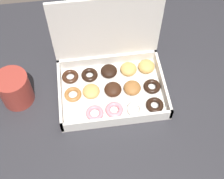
{
  "coord_description": "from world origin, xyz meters",
  "views": [
    {
      "loc": [
        -0.11,
        -0.49,
        1.54
      ],
      "look_at": [
        -0.04,
        0.02,
        0.74
      ],
      "focal_mm": 50.0,
      "sensor_mm": 36.0,
      "label": 1
    }
  ],
  "objects": [
    {
      "name": "ground_plane",
      "position": [
        0.0,
        0.0,
        0.0
      ],
      "size": [
        8.0,
        8.0,
        0.0
      ],
      "primitive_type": "plane",
      "color": "#564C44"
    },
    {
      "name": "dining_table",
      "position": [
        0.0,
        0.0,
        0.63
      ],
      "size": [
        1.07,
        0.93,
        0.72
      ],
      "color": "#2D2D33",
      "rests_on": "ground_plane"
    },
    {
      "name": "donut_box",
      "position": [
        -0.03,
        0.05,
        0.78
      ],
      "size": [
        0.32,
        0.24,
        0.27
      ],
      "color": "silver",
      "rests_on": "dining_table"
    },
    {
      "name": "coffee_mug",
      "position": [
        -0.32,
        0.04,
        0.78
      ],
      "size": [
        0.09,
        0.09,
        0.1
      ],
      "color": "#A3382D",
      "rests_on": "dining_table"
    }
  ]
}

